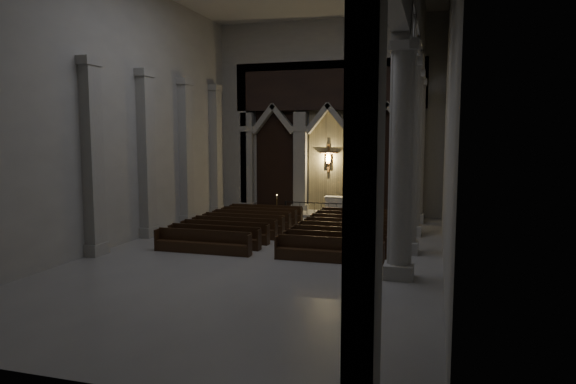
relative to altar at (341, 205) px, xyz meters
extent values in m
plane|color=gray|center=(-1.00, -10.80, -0.66)|extent=(24.00, 24.00, 0.00)
cube|color=#AAA89F|center=(-1.00, 1.20, 5.34)|extent=(14.00, 0.10, 12.00)
cube|color=#AAA89F|center=(-1.00, -22.80, 5.34)|extent=(14.00, 0.10, 12.00)
cube|color=#AAA89F|center=(-8.00, -10.80, 5.34)|extent=(0.10, 24.00, 12.00)
cube|color=#AAA89F|center=(6.00, -10.80, 5.34)|extent=(0.10, 24.00, 12.00)
cube|color=#A5A29A|center=(-6.40, 0.70, 2.54)|extent=(0.80, 0.50, 6.40)
cube|color=#A5A29A|center=(-6.40, 0.70, -0.41)|extent=(1.05, 0.70, 0.50)
cube|color=#A5A29A|center=(-6.40, 0.70, 4.69)|extent=(1.00, 0.65, 0.35)
cube|color=#A5A29A|center=(-2.80, 0.70, 2.54)|extent=(0.80, 0.50, 6.40)
cube|color=#A5A29A|center=(-2.80, 0.70, -0.41)|extent=(1.05, 0.70, 0.50)
cube|color=#A5A29A|center=(-2.80, 0.70, 4.69)|extent=(1.00, 0.65, 0.35)
cube|color=#A5A29A|center=(0.80, 0.70, 2.54)|extent=(0.80, 0.50, 6.40)
cube|color=#A5A29A|center=(0.80, 0.70, -0.41)|extent=(1.05, 0.70, 0.50)
cube|color=#A5A29A|center=(0.80, 0.70, 4.69)|extent=(1.00, 0.65, 0.35)
cube|color=#A5A29A|center=(4.40, 0.70, 2.54)|extent=(0.80, 0.50, 6.40)
cube|color=#A5A29A|center=(4.40, 0.70, -0.41)|extent=(1.05, 0.70, 0.50)
cube|color=#A5A29A|center=(4.40, 0.70, 4.69)|extent=(1.00, 0.65, 0.35)
cube|color=black|center=(-4.60, 1.05, 2.84)|extent=(2.60, 0.15, 7.00)
cube|color=tan|center=(-1.00, 1.05, 2.84)|extent=(2.60, 0.15, 7.00)
cube|color=black|center=(2.60, 1.05, 2.84)|extent=(2.60, 0.15, 7.00)
cube|color=black|center=(-1.00, 0.70, 7.34)|extent=(12.00, 0.50, 3.00)
cube|color=#A5A29A|center=(-7.20, 0.70, 3.84)|extent=(1.60, 0.50, 9.00)
cube|color=#A5A29A|center=(5.20, 0.70, 3.84)|extent=(1.60, 0.50, 9.00)
cube|color=#A5A29A|center=(-1.00, 0.70, 9.84)|extent=(14.00, 0.50, 3.00)
plane|color=#E5A867|center=(-1.00, 1.02, 2.84)|extent=(1.50, 0.00, 1.50)
cube|color=brown|center=(-1.00, 0.93, 2.84)|extent=(0.13, 0.08, 1.80)
cube|color=brown|center=(-1.00, 0.93, 3.19)|extent=(1.10, 0.08, 0.13)
cube|color=tan|center=(-1.00, 0.87, 2.79)|extent=(0.26, 0.10, 0.60)
sphere|color=tan|center=(-1.00, 0.87, 3.19)|extent=(0.17, 0.17, 0.17)
cylinder|color=tan|center=(-1.26, 0.87, 3.16)|extent=(0.45, 0.08, 0.08)
cylinder|color=tan|center=(-0.74, 0.87, 3.16)|extent=(0.45, 0.08, 0.08)
cube|color=#A5A29A|center=(4.50, -1.30, -0.41)|extent=(1.00, 1.00, 0.50)
cylinder|color=#A5A29A|center=(4.50, -1.30, 3.34)|extent=(0.70, 0.70, 7.50)
cube|color=#A5A29A|center=(4.50, -1.30, 7.19)|extent=(0.95, 0.95, 0.35)
cube|color=#A5A29A|center=(4.50, -5.30, -0.41)|extent=(1.00, 1.00, 0.50)
cylinder|color=#A5A29A|center=(4.50, -5.30, 3.34)|extent=(0.70, 0.70, 7.50)
cube|color=#A5A29A|center=(4.50, -5.30, 7.19)|extent=(0.95, 0.95, 0.35)
cube|color=#A5A29A|center=(4.50, -9.30, -0.41)|extent=(1.00, 1.00, 0.50)
cylinder|color=#A5A29A|center=(4.50, -9.30, 3.34)|extent=(0.70, 0.70, 7.50)
cube|color=#A5A29A|center=(4.50, -9.30, 7.19)|extent=(0.95, 0.95, 0.35)
cube|color=#A5A29A|center=(4.50, -13.30, -0.41)|extent=(1.00, 1.00, 0.50)
cylinder|color=#A5A29A|center=(4.50, -13.30, 3.34)|extent=(0.70, 0.70, 7.50)
cube|color=#A5A29A|center=(4.50, -13.30, 7.19)|extent=(0.95, 0.95, 0.35)
cube|color=#A5A29A|center=(4.50, 0.60, 3.94)|extent=(0.55, 1.20, 9.20)
cube|color=#A5A29A|center=(4.50, -22.20, 3.94)|extent=(0.55, 1.20, 9.20)
cube|color=#A5A29A|center=(-7.75, -1.30, -0.41)|extent=(0.60, 1.00, 0.50)
cube|color=#A5A29A|center=(-7.75, -1.30, 3.34)|extent=(0.50, 0.80, 7.50)
cube|color=#A5A29A|center=(-7.75, -1.30, 7.19)|extent=(0.60, 1.00, 0.35)
cube|color=#A5A29A|center=(-7.75, -5.30, -0.41)|extent=(0.60, 1.00, 0.50)
cube|color=#A5A29A|center=(-7.75, -5.30, 3.34)|extent=(0.50, 0.80, 7.50)
cube|color=#A5A29A|center=(-7.75, -5.30, 7.19)|extent=(0.60, 1.00, 0.35)
cube|color=#A5A29A|center=(-7.75, -9.30, -0.41)|extent=(0.60, 1.00, 0.50)
cube|color=#A5A29A|center=(-7.75, -9.30, 3.34)|extent=(0.50, 0.80, 7.50)
cube|color=#A5A29A|center=(-7.75, -9.30, 7.19)|extent=(0.60, 1.00, 0.35)
cube|color=#A5A29A|center=(-7.75, -13.30, -0.41)|extent=(0.60, 1.00, 0.50)
cube|color=#A5A29A|center=(-7.75, -13.30, 3.34)|extent=(0.50, 0.80, 7.50)
cube|color=#A5A29A|center=(-7.75, -13.30, 7.19)|extent=(0.60, 1.00, 0.35)
cube|color=#A5A29A|center=(-1.00, -0.20, -0.59)|extent=(8.50, 2.60, 0.15)
cube|color=beige|center=(0.00, 0.00, -0.02)|extent=(1.86, 0.72, 0.98)
cube|color=white|center=(0.00, 0.00, 0.49)|extent=(2.01, 0.81, 0.04)
cube|color=black|center=(-1.00, -1.00, 0.20)|extent=(4.54, 0.05, 0.05)
cube|color=black|center=(-3.27, -1.00, -0.21)|extent=(0.09, 0.09, 0.91)
cube|color=black|center=(1.27, -1.00, -0.21)|extent=(0.09, 0.09, 0.91)
cylinder|color=black|center=(-2.81, -1.00, -0.24)|extent=(0.02, 0.02, 0.83)
cylinder|color=black|center=(-2.36, -1.00, -0.24)|extent=(0.02, 0.02, 0.83)
cylinder|color=black|center=(-1.91, -1.00, -0.24)|extent=(0.02, 0.02, 0.83)
cylinder|color=black|center=(-1.45, -1.00, -0.24)|extent=(0.02, 0.02, 0.83)
cylinder|color=black|center=(-1.00, -1.00, -0.24)|extent=(0.02, 0.02, 0.83)
cylinder|color=black|center=(-0.54, -1.00, -0.24)|extent=(0.02, 0.02, 0.83)
cylinder|color=black|center=(-0.09, -1.00, -0.24)|extent=(0.02, 0.02, 0.83)
cylinder|color=black|center=(0.36, -1.00, -0.24)|extent=(0.02, 0.02, 0.83)
cylinder|color=black|center=(0.82, -1.00, -0.24)|extent=(0.02, 0.02, 0.83)
cylinder|color=olive|center=(-3.76, -1.22, -0.64)|extent=(0.22, 0.22, 0.05)
cylinder|color=olive|center=(-3.76, -1.22, -0.11)|extent=(0.03, 0.03, 1.06)
cylinder|color=olive|center=(-3.76, -1.22, 0.42)|extent=(0.11, 0.11, 0.02)
cylinder|color=beige|center=(-3.76, -1.22, 0.52)|extent=(0.04, 0.04, 0.19)
sphere|color=#FFBA59|center=(-3.76, -1.22, 0.63)|extent=(0.04, 0.04, 0.04)
cylinder|color=olive|center=(1.83, -1.68, -0.64)|extent=(0.25, 0.25, 0.05)
cylinder|color=olive|center=(1.83, -1.68, -0.04)|extent=(0.04, 0.04, 1.19)
cylinder|color=olive|center=(1.83, -1.68, 0.55)|extent=(0.12, 0.12, 0.02)
cylinder|color=beige|center=(1.83, -1.68, 0.66)|extent=(0.05, 0.05, 0.21)
sphere|color=#FFBA59|center=(1.83, -1.68, 0.78)|extent=(0.05, 0.05, 0.05)
cube|color=black|center=(-3.70, -3.58, -0.44)|extent=(4.23, 0.40, 0.45)
cube|color=black|center=(-3.70, -3.39, 0.04)|extent=(4.23, 0.07, 0.50)
cube|color=black|center=(-5.81, -3.58, -0.21)|extent=(0.06, 0.45, 0.91)
cube|color=black|center=(-1.58, -3.58, -0.21)|extent=(0.06, 0.45, 0.91)
cube|color=black|center=(1.70, -3.58, -0.44)|extent=(4.23, 0.40, 0.45)
cube|color=black|center=(1.70, -3.39, 0.04)|extent=(4.23, 0.07, 0.50)
cube|color=black|center=(-0.41, -3.58, -0.21)|extent=(0.06, 0.45, 0.91)
cube|color=black|center=(3.82, -3.58, -0.21)|extent=(0.06, 0.45, 0.91)
cube|color=black|center=(-3.70, -4.75, -0.44)|extent=(4.23, 0.40, 0.45)
cube|color=black|center=(-3.70, -4.56, 0.04)|extent=(4.23, 0.07, 0.50)
cube|color=black|center=(-5.81, -4.75, -0.21)|extent=(0.06, 0.45, 0.91)
cube|color=black|center=(-1.58, -4.75, -0.21)|extent=(0.06, 0.45, 0.91)
cube|color=black|center=(1.70, -4.75, -0.44)|extent=(4.23, 0.40, 0.45)
cube|color=black|center=(1.70, -4.56, 0.04)|extent=(4.23, 0.07, 0.50)
cube|color=black|center=(-0.41, -4.75, -0.21)|extent=(0.06, 0.45, 0.91)
cube|color=black|center=(3.82, -4.75, -0.21)|extent=(0.06, 0.45, 0.91)
cube|color=black|center=(-3.70, -5.92, -0.44)|extent=(4.23, 0.40, 0.45)
cube|color=black|center=(-3.70, -5.73, 0.04)|extent=(4.23, 0.07, 0.50)
cube|color=black|center=(-5.81, -5.92, -0.21)|extent=(0.06, 0.45, 0.91)
cube|color=black|center=(-1.58, -5.92, -0.21)|extent=(0.06, 0.45, 0.91)
cube|color=black|center=(1.70, -5.92, -0.44)|extent=(4.23, 0.40, 0.45)
cube|color=black|center=(1.70, -5.73, 0.04)|extent=(4.23, 0.07, 0.50)
cube|color=black|center=(-0.41, -5.92, -0.21)|extent=(0.06, 0.45, 0.91)
cube|color=black|center=(3.82, -5.92, -0.21)|extent=(0.06, 0.45, 0.91)
cube|color=black|center=(-3.70, -7.09, -0.44)|extent=(4.23, 0.40, 0.45)
cube|color=black|center=(-3.70, -6.90, 0.04)|extent=(4.23, 0.07, 0.50)
cube|color=black|center=(-5.81, -7.09, -0.21)|extent=(0.06, 0.45, 0.91)
cube|color=black|center=(-1.58, -7.09, -0.21)|extent=(0.06, 0.45, 0.91)
cube|color=black|center=(1.70, -7.09, -0.44)|extent=(4.23, 0.40, 0.45)
cube|color=black|center=(1.70, -6.90, 0.04)|extent=(4.23, 0.07, 0.50)
cube|color=black|center=(-0.41, -7.09, -0.21)|extent=(0.06, 0.45, 0.91)
cube|color=black|center=(3.82, -7.09, -0.21)|extent=(0.06, 0.45, 0.91)
cube|color=black|center=(-3.70, -8.26, -0.44)|extent=(4.23, 0.40, 0.45)
cube|color=black|center=(-3.70, -8.07, 0.04)|extent=(4.23, 0.07, 0.50)
cube|color=black|center=(-5.81, -8.26, -0.21)|extent=(0.06, 0.45, 0.91)
cube|color=black|center=(-1.58, -8.26, -0.21)|extent=(0.06, 0.45, 0.91)
cube|color=black|center=(1.70, -8.26, -0.44)|extent=(4.23, 0.40, 0.45)
cube|color=black|center=(1.70, -8.07, 0.04)|extent=(4.23, 0.07, 0.50)
cube|color=black|center=(-0.41, -8.26, -0.21)|extent=(0.06, 0.45, 0.91)
cube|color=black|center=(3.82, -8.26, -0.21)|extent=(0.06, 0.45, 0.91)
cube|color=black|center=(-3.70, -9.43, -0.44)|extent=(4.23, 0.40, 0.45)
cube|color=black|center=(-3.70, -9.24, 0.04)|extent=(4.23, 0.07, 0.50)
cube|color=black|center=(-5.81, -9.43, -0.21)|extent=(0.06, 0.45, 0.91)
cube|color=black|center=(-1.58, -9.43, -0.21)|extent=(0.06, 0.45, 0.91)
cube|color=black|center=(1.70, -9.43, -0.44)|extent=(4.23, 0.40, 0.45)
cube|color=black|center=(1.70, -9.24, 0.04)|extent=(4.23, 0.07, 0.50)
cube|color=black|center=(-0.41, -9.43, -0.21)|extent=(0.06, 0.45, 0.91)
cube|color=black|center=(3.82, -9.43, -0.21)|extent=(0.06, 0.45, 0.91)
cube|color=black|center=(-3.70, -10.60, -0.44)|extent=(4.23, 0.40, 0.45)
cube|color=black|center=(-3.70, -10.41, 0.04)|extent=(4.23, 0.07, 0.50)
cube|color=black|center=(-5.81, -10.60, -0.21)|extent=(0.06, 0.45, 0.91)
cube|color=black|center=(-1.58, -10.60, -0.21)|extent=(0.06, 0.45, 0.91)
cube|color=black|center=(1.70, -10.60, -0.44)|extent=(4.23, 0.40, 0.45)
cube|color=black|center=(1.70, -10.41, 0.04)|extent=(4.23, 0.07, 0.50)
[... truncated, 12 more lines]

